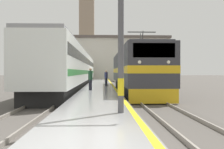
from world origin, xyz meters
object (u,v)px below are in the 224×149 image
Objects in this scene: passenger_train at (75,69)px; second_waiting_passenger at (90,78)px; clock_tower at (87,17)px; locomotive_train at (134,71)px; person_on_platform at (106,78)px; catenary_mast at (125,9)px.

second_waiting_passenger is at bearing -77.65° from passenger_train.
locomotive_train is at bearing -81.06° from clock_tower.
person_on_platform is 42.33m from clock_tower.
clock_tower reaches higher than locomotive_train.
person_on_platform is (-0.41, 17.32, -2.79)m from catenary_mast.
person_on_platform is 6.23m from second_waiting_passenger.
person_on_platform is 0.92× the size of second_waiting_passenger.
person_on_platform is at bearing -83.82° from clock_tower.
second_waiting_passenger is (-1.71, 11.23, -2.71)m from catenary_mast.
passenger_train is 22.69× the size of person_on_platform.
locomotive_train is 2.58× the size of catenary_mast.
catenary_mast is (-2.04, -14.12, 2.11)m from locomotive_train.
locomotive_train is 4.77m from second_waiting_passenger.
person_on_platform is (3.50, -3.96, -0.96)m from passenger_train.
second_waiting_passenger is (2.20, -10.05, -0.89)m from passenger_train.
passenger_train is 5.37m from person_on_platform.
second_waiting_passenger is at bearing -142.45° from locomotive_train.
locomotive_train reaches higher than passenger_train.
person_on_platform is 0.05× the size of clock_tower.
clock_tower reaches higher than catenary_mast.
second_waiting_passenger is 0.06× the size of clock_tower.
locomotive_train is 9.32m from passenger_train.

